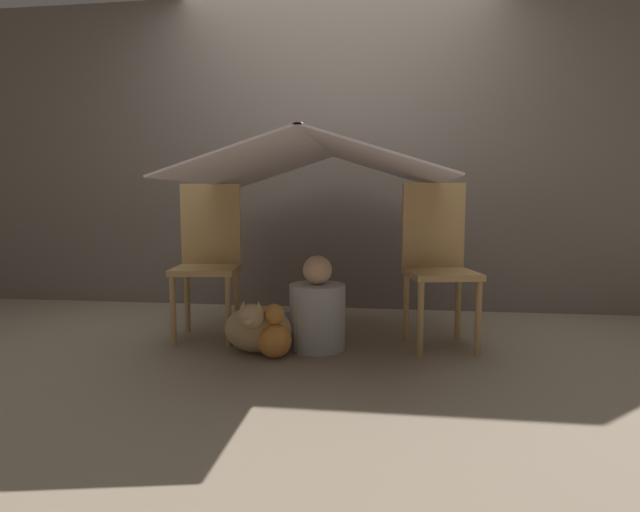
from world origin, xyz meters
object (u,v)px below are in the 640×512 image
chair_right (438,258)px  person_front (317,312)px  dog (257,328)px  chair_left (208,255)px

chair_right → person_front: bearing=-176.2°
person_front → dog: bearing=-158.0°
chair_left → person_front: 0.81m
chair_right → dog: bearing=-174.0°
chair_right → dog: (-1.04, -0.33, -0.38)m
chair_left → dog: bearing=-47.0°
chair_left → person_front: chair_left is taller
chair_right → dog: size_ratio=2.49×
chair_left → dog: (0.40, -0.33, -0.38)m
dog → chair_left: bearing=140.9°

